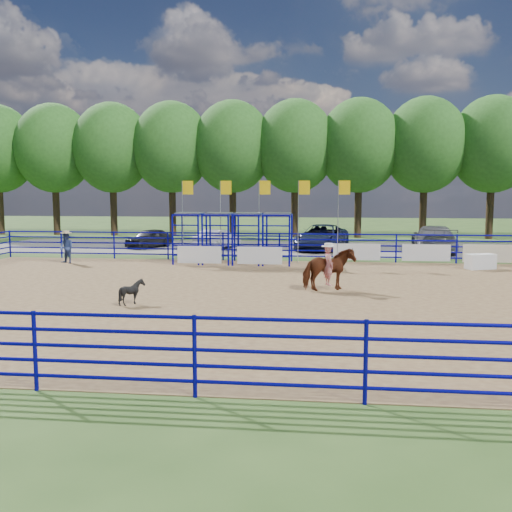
% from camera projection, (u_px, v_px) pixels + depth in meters
% --- Properties ---
extents(ground, '(120.00, 120.00, 0.00)m').
position_uv_depth(ground, '(258.00, 296.00, 20.09)').
color(ground, '#3D5C24').
rests_on(ground, ground).
extents(arena_dirt, '(30.00, 20.00, 0.02)m').
position_uv_depth(arena_dirt, '(258.00, 296.00, 20.09)').
color(arena_dirt, olive).
rests_on(arena_dirt, ground).
extents(gravel_strip, '(40.00, 10.00, 0.01)m').
position_uv_depth(gravel_strip, '(288.00, 248.00, 36.87)').
color(gravel_strip, slate).
rests_on(gravel_strip, ground).
extents(announcer_table, '(1.47, 1.09, 0.71)m').
position_uv_depth(announcer_table, '(480.00, 262.00, 26.81)').
color(announcer_table, silver).
rests_on(announcer_table, arena_dirt).
extents(horse_and_rider, '(2.05, 1.49, 2.49)m').
position_uv_depth(horse_and_rider, '(329.00, 266.00, 20.96)').
color(horse_and_rider, '#5A2712').
rests_on(horse_and_rider, arena_dirt).
extents(calf, '(0.81, 0.73, 0.83)m').
position_uv_depth(calf, '(132.00, 292.00, 18.43)').
color(calf, black).
rests_on(calf, arena_dirt).
extents(spectator_cowboy, '(0.94, 0.85, 1.63)m').
position_uv_depth(spectator_cowboy, '(66.00, 247.00, 28.91)').
color(spectator_cowboy, navy).
rests_on(spectator_cowboy, arena_dirt).
extents(car_a, '(2.78, 3.91, 1.23)m').
position_uv_depth(car_a, '(150.00, 238.00, 37.12)').
color(car_a, black).
rests_on(car_a, gravel_strip).
extents(car_b, '(2.64, 4.00, 1.25)m').
position_uv_depth(car_b, '(217.00, 239.00, 36.22)').
color(car_b, gray).
rests_on(car_b, gravel_strip).
extents(car_c, '(3.73, 6.07, 1.57)m').
position_uv_depth(car_c, '(322.00, 237.00, 35.75)').
color(car_c, '#161B37').
rests_on(car_c, gravel_strip).
extents(car_d, '(2.70, 5.78, 1.63)m').
position_uv_depth(car_d, '(434.00, 239.00, 34.03)').
color(car_d, '#5B5B5D').
rests_on(car_d, gravel_strip).
extents(perimeter_fence, '(30.10, 20.10, 1.50)m').
position_uv_depth(perimeter_fence, '(258.00, 275.00, 20.01)').
color(perimeter_fence, '#09079C').
rests_on(perimeter_fence, ground).
extents(chute_assembly, '(19.32, 2.41, 4.20)m').
position_uv_depth(chute_assembly, '(240.00, 239.00, 28.89)').
color(chute_assembly, '#09079C').
rests_on(chute_assembly, ground).
extents(treeline, '(56.40, 6.40, 11.24)m').
position_uv_depth(treeline, '(295.00, 142.00, 44.89)').
color(treeline, '#3F2B19').
rests_on(treeline, ground).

